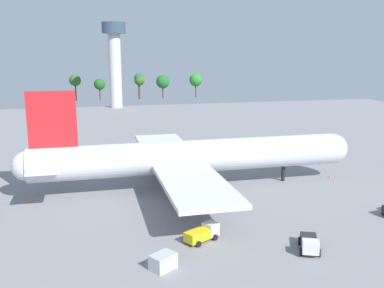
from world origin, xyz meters
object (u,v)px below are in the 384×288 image
safety_cone_tail (31,200)px  control_tower (115,56)px  cargo_airplane (190,157)px  safety_cone_nose (330,177)px  cargo_container_fore (163,262)px  catering_truck (203,233)px  maintenance_van (309,243)px

safety_cone_tail → control_tower: size_ratio=0.02×
cargo_airplane → safety_cone_nose: cargo_airplane is taller
cargo_container_fore → safety_cone_tail: (-17.34, 26.76, -0.51)m
catering_truck → safety_cone_tail: catering_truck is taller
cargo_airplane → safety_cone_nose: bearing=-1.2°
cargo_container_fore → catering_truck: bearing=44.4°
cargo_airplane → safety_cone_tail: size_ratio=76.95×
safety_cone_nose → safety_cone_tail: safety_cone_tail is taller
maintenance_van → catering_truck: size_ratio=1.04×
safety_cone_nose → safety_cone_tail: 55.02m
maintenance_van → safety_cone_tail: 44.51m
catering_truck → cargo_container_fore: 8.82m
maintenance_van → control_tower: bearing=95.5°
cargo_airplane → catering_truck: cargo_airplane is taller
safety_cone_tail → control_tower: bearing=79.7°
catering_truck → maintenance_van: bearing=-26.5°
safety_cone_nose → safety_cone_tail: size_ratio=0.81×
cargo_container_fore → safety_cone_nose: bearing=36.3°
safety_cone_nose → control_tower: bearing=105.7°
safety_cone_nose → maintenance_van: bearing=-125.1°
safety_cone_nose → control_tower: 124.71m
cargo_airplane → safety_cone_tail: (-27.18, -1.50, -5.33)m
safety_cone_tail → control_tower: 123.04m
maintenance_van → safety_cone_nose: size_ratio=8.24×
cargo_airplane → cargo_container_fore: cargo_airplane is taller
maintenance_van → control_tower: control_tower is taller
cargo_container_fore → control_tower: size_ratio=0.10×
cargo_container_fore → safety_cone_nose: size_ratio=5.38×
cargo_airplane → cargo_container_fore: bearing=-109.2°
safety_cone_nose → catering_truck: bearing=-145.6°
control_tower → cargo_container_fore: bearing=-91.7°
control_tower → safety_cone_tail: bearing=-100.3°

